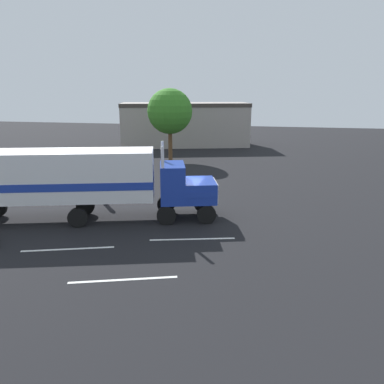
{
  "coord_description": "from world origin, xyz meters",
  "views": [
    {
      "loc": [
        5.18,
        -21.32,
        7.48
      ],
      "look_at": [
        0.76,
        -0.15,
        1.6
      ],
      "focal_mm": 35.4,
      "sensor_mm": 36.0,
      "label": 1
    }
  ],
  "objects": [
    {
      "name": "building_backdrop",
      "position": [
        -6.41,
        29.44,
        3.09
      ],
      "size": [
        17.99,
        10.6,
        5.74
      ],
      "color": "#9E938C",
      "rests_on": "ground_plane"
    },
    {
      "name": "tree_left",
      "position": [
        -5.48,
        18.25,
        5.22
      ],
      "size": [
        4.78,
        4.78,
        7.63
      ],
      "color": "brown",
      "rests_on": "ground_plane"
    },
    {
      "name": "ground_plane",
      "position": [
        0.0,
        0.0,
        0.0
      ],
      "size": [
        120.0,
        120.0,
        0.0
      ],
      "primitive_type": "plane",
      "color": "black"
    },
    {
      "name": "semi_truck",
      "position": [
        -5.37,
        -1.93,
        2.52
      ],
      "size": [
        14.28,
        6.43,
        4.5
      ],
      "color": "#193399",
      "rests_on": "ground_plane"
    },
    {
      "name": "parked_car",
      "position": [
        -11.23,
        12.72,
        0.81
      ],
      "size": [
        4.75,
        3.23,
        1.57
      ],
      "color": "maroon",
      "rests_on": "ground_plane"
    },
    {
      "name": "lane_stripe_far",
      "position": [
        -0.39,
        -8.31,
        0.01
      ],
      "size": [
        4.22,
        1.55,
        0.01
      ],
      "primitive_type": "cube",
      "rotation": [
        0.0,
        0.0,
        0.32
      ],
      "color": "silver",
      "rests_on": "ground_plane"
    },
    {
      "name": "lane_stripe_near",
      "position": [
        1.48,
        -3.5,
        0.01
      ],
      "size": [
        4.29,
        1.31,
        0.01
      ],
      "primitive_type": "cube",
      "rotation": [
        0.0,
        0.0,
        0.27
      ],
      "color": "silver",
      "rests_on": "ground_plane"
    },
    {
      "name": "lane_stripe_mid",
      "position": [
        -4.16,
        -5.97,
        0.01
      ],
      "size": [
        4.22,
        1.55,
        0.01
      ],
      "primitive_type": "cube",
      "rotation": [
        0.0,
        0.0,
        0.32
      ],
      "color": "silver",
      "rests_on": "ground_plane"
    },
    {
      "name": "person_bystander",
      "position": [
        -5.44,
        1.24,
        0.89
      ],
      "size": [
        0.42,
        0.48,
        1.63
      ],
      "color": "black",
      "rests_on": "ground_plane"
    }
  ]
}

